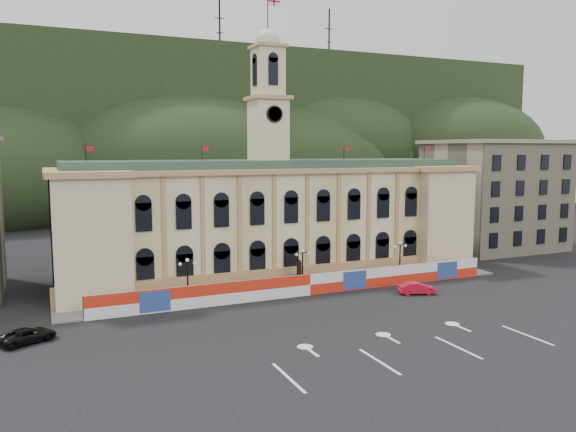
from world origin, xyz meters
name	(u,v)px	position (x,y,z in m)	size (l,w,h in m)	color
ground	(380,333)	(0.00, 0.00, 0.00)	(260.00, 260.00, 0.00)	black
lane_markings	(413,350)	(0.00, -5.00, 0.00)	(26.00, 10.00, 0.02)	white
hill_ridge	(147,141)	(0.03, 121.99, 19.48)	(230.00, 80.00, 64.00)	black
city_hall	(270,217)	(0.00, 27.63, 7.85)	(56.20, 17.60, 37.10)	beige
side_building_right	(494,194)	(43.00, 30.93, 9.33)	(21.00, 17.00, 18.60)	#B6AA8C
hoarding_fence	(310,284)	(0.06, 15.07, 1.25)	(50.00, 0.44, 2.50)	red
pavement	(300,289)	(0.00, 17.75, 0.08)	(56.00, 5.50, 0.16)	slate
statue	(299,280)	(0.00, 18.00, 1.19)	(1.40, 1.40, 3.72)	#595651
lamp_left	(188,277)	(-14.00, 17.00, 3.07)	(1.96, 0.44, 5.15)	black
lamp_center	(303,266)	(0.00, 17.00, 3.07)	(1.96, 0.44, 5.15)	black
lamp_right	(400,257)	(14.00, 17.00, 3.07)	(1.96, 0.44, 5.15)	black
red_sedan	(417,288)	(11.80, 10.32, 0.71)	(4.59, 2.89, 1.43)	red
black_suv	(28,335)	(-30.00, 10.25, 0.68)	(5.36, 4.08, 1.35)	black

